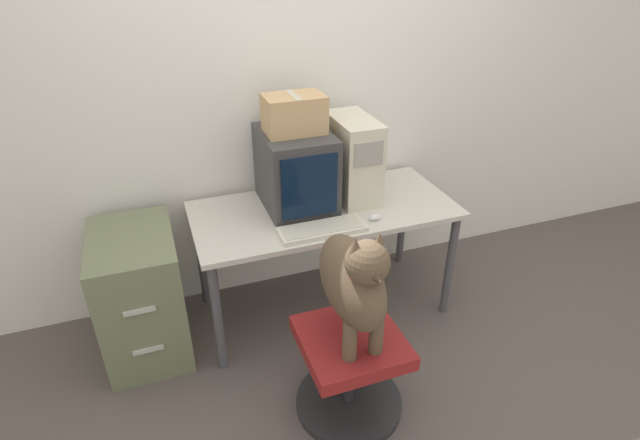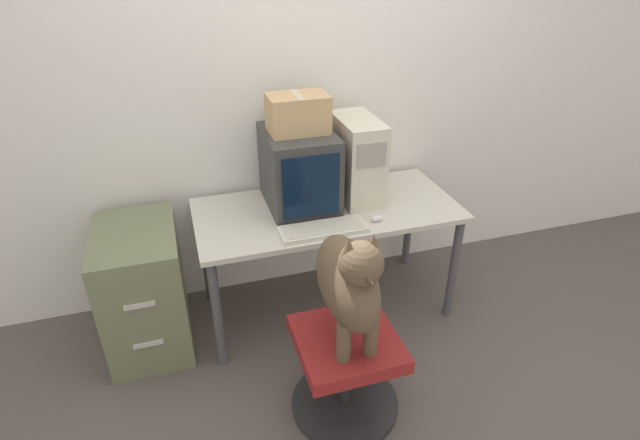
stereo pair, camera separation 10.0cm
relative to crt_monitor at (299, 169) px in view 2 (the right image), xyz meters
The scene contains 11 objects.
ground_plane 1.03m from the crt_monitor, 73.21° to the right, with size 12.00×12.00×0.00m, color #564C47.
wall_back 0.51m from the crt_monitor, 67.35° to the left, with size 8.00×0.05×2.60m.
desk 0.34m from the crt_monitor, 35.16° to the right, with size 1.48×0.69×0.70m.
crt_monitor is the anchor object (origin of this frame).
pc_tower 0.34m from the crt_monitor, ahead, with size 0.22×0.42×0.47m.
keyboard 0.39m from the crt_monitor, 84.30° to the right, with size 0.46×0.17×0.03m.
computer_mouse 0.51m from the crt_monitor, 43.03° to the right, with size 0.07×0.04×0.04m.
office_chair 1.09m from the crt_monitor, 91.13° to the right, with size 0.52×0.52×0.45m.
dog 0.87m from the crt_monitor, 91.12° to the right, with size 0.22×0.53×0.60m.
filing_cabinet 1.07m from the crt_monitor, behind, with size 0.42×0.62×0.71m.
cardboard_box 0.31m from the crt_monitor, 90.00° to the left, with size 0.31×0.21×0.20m.
Camera 2 is at (-0.77, -2.01, 2.03)m, focal length 28.00 mm.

